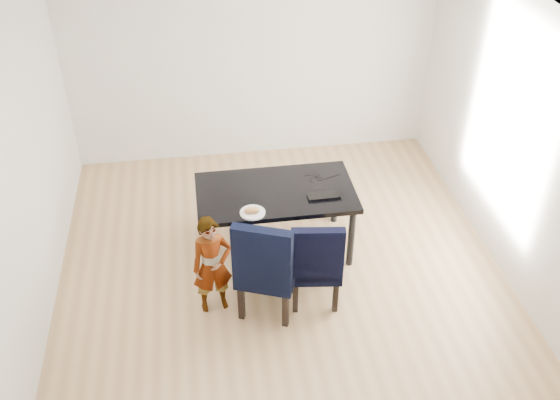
{
  "coord_description": "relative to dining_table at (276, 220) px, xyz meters",
  "views": [
    {
      "loc": [
        -0.72,
        -4.59,
        4.38
      ],
      "look_at": [
        0.0,
        0.2,
        0.85
      ],
      "focal_mm": 40.0,
      "sensor_mm": 36.0,
      "label": 1
    }
  ],
  "objects": [
    {
      "name": "child",
      "position": [
        -0.7,
        -0.77,
        0.15
      ],
      "size": [
        0.42,
        0.31,
        1.04
      ],
      "primitive_type": "imported",
      "rotation": [
        0.0,
        0.0,
        0.18
      ],
      "color": "orange",
      "rests_on": "floor"
    },
    {
      "name": "wall_back",
      "position": [
        0.0,
        2.0,
        0.98
      ],
      "size": [
        4.5,
        0.01,
        2.7
      ],
      "primitive_type": "cube",
      "color": "silver",
      "rests_on": "ground"
    },
    {
      "name": "plate",
      "position": [
        -0.27,
        -0.34,
        0.38
      ],
      "size": [
        0.28,
        0.28,
        0.01
      ],
      "primitive_type": "cylinder",
      "rotation": [
        0.0,
        0.0,
        -0.16
      ],
      "color": "silver",
      "rests_on": "dining_table"
    },
    {
      "name": "chair_left",
      "position": [
        -0.19,
        -0.83,
        0.18
      ],
      "size": [
        0.7,
        0.71,
        1.11
      ],
      "primitive_type": "cube",
      "rotation": [
        0.0,
        0.0,
        -0.37
      ],
      "color": "black",
      "rests_on": "floor"
    },
    {
      "name": "wall_right",
      "position": [
        2.25,
        -0.5,
        0.98
      ],
      "size": [
        0.01,
        5.0,
        2.7
      ],
      "primitive_type": "cube",
      "color": "white",
      "rests_on": "ground"
    },
    {
      "name": "dining_table",
      "position": [
        0.0,
        0.0,
        0.0
      ],
      "size": [
        1.6,
        0.9,
        0.75
      ],
      "primitive_type": "cube",
      "color": "black",
      "rests_on": "floor"
    },
    {
      "name": "ceiling",
      "position": [
        0.0,
        -0.5,
        2.33
      ],
      "size": [
        4.5,
        5.0,
        0.01
      ],
      "primitive_type": "cube",
      "color": "white",
      "rests_on": "wall_back"
    },
    {
      "name": "floor",
      "position": [
        0.0,
        -0.5,
        -0.38
      ],
      "size": [
        4.5,
        5.0,
        0.01
      ],
      "primitive_type": "cube",
      "color": "tan",
      "rests_on": "ground"
    },
    {
      "name": "chair_right",
      "position": [
        0.26,
        -0.78,
        0.12
      ],
      "size": [
        0.54,
        0.56,
        0.99
      ],
      "primitive_type": "cube",
      "rotation": [
        0.0,
        0.0,
        -0.13
      ],
      "color": "black",
      "rests_on": "floor"
    },
    {
      "name": "cable_tangle",
      "position": [
        0.44,
        0.14,
        0.38
      ],
      "size": [
        0.14,
        0.14,
        0.01
      ],
      "primitive_type": "torus",
      "rotation": [
        0.0,
        0.0,
        0.13
      ],
      "color": "black",
      "rests_on": "dining_table"
    },
    {
      "name": "laptop",
      "position": [
        0.46,
        -0.12,
        0.39
      ],
      "size": [
        0.34,
        0.22,
        0.03
      ],
      "primitive_type": "imported",
      "rotation": [
        0.0,
        0.0,
        3.16
      ],
      "color": "black",
      "rests_on": "dining_table"
    },
    {
      "name": "sandwich",
      "position": [
        -0.28,
        -0.35,
        0.42
      ],
      "size": [
        0.16,
        0.09,
        0.06
      ],
      "primitive_type": "ellipsoid",
      "rotation": [
        0.0,
        0.0,
        0.1
      ],
      "color": "#BB7E42",
      "rests_on": "plate"
    },
    {
      "name": "wall_left",
      "position": [
        -2.25,
        -0.5,
        0.98
      ],
      "size": [
        0.01,
        5.0,
        2.7
      ],
      "primitive_type": "cube",
      "color": "white",
      "rests_on": "ground"
    }
  ]
}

